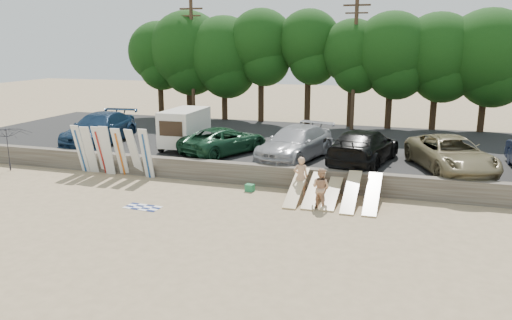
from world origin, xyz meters
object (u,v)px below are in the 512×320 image
(car_2, at_px, (295,143))
(beachgoer_b, at_px, (321,188))
(car_4, at_px, (451,154))
(car_3, at_px, (364,146))
(beachgoer_a, at_px, (301,176))
(box_trailer, at_px, (185,127))
(cooler, at_px, (250,188))
(car_0, at_px, (100,129))
(beach_umbrella, at_px, (7,149))
(car_1, at_px, (224,140))

(car_2, height_order, beachgoer_b, car_2)
(car_4, height_order, beachgoer_b, car_4)
(car_3, bearing_deg, car_4, -173.73)
(beachgoer_a, height_order, beachgoer_b, beachgoer_a)
(box_trailer, height_order, cooler, box_trailer)
(beachgoer_a, bearing_deg, car_4, -168.63)
(car_0, height_order, beachgoer_a, car_0)
(box_trailer, bearing_deg, beach_umbrella, -150.49)
(cooler, bearing_deg, car_0, 167.50)
(car_4, relative_size, beachgoer_a, 3.31)
(box_trailer, height_order, car_1, box_trailer)
(car_2, bearing_deg, box_trailer, -171.53)
(car_0, bearing_deg, car_3, -7.66)
(car_4, height_order, beachgoer_a, car_4)
(beachgoer_a, xyz_separation_m, cooler, (-2.35, -0.01, -0.72))
(beach_umbrella, bearing_deg, car_4, 10.29)
(beach_umbrella, bearing_deg, beachgoer_a, 0.92)
(beachgoer_a, bearing_deg, cooler, -18.99)
(beachgoer_b, bearing_deg, beachgoer_a, -24.57)
(car_3, distance_m, beach_umbrella, 18.46)
(car_0, relative_size, beach_umbrella, 2.39)
(car_3, relative_size, cooler, 15.66)
(beachgoer_b, bearing_deg, car_4, -112.12)
(car_2, bearing_deg, car_4, 12.20)
(car_2, bearing_deg, beach_umbrella, -150.27)
(car_0, height_order, car_1, car_0)
(beach_umbrella, bearing_deg, car_3, 13.53)
(box_trailer, relative_size, car_3, 0.61)
(beachgoer_b, height_order, beach_umbrella, beach_umbrella)
(car_0, height_order, beachgoer_b, car_0)
(beach_umbrella, bearing_deg, car_2, 16.09)
(car_3, height_order, car_4, car_3)
(car_4, distance_m, cooler, 9.55)
(car_0, xyz_separation_m, car_4, (19.55, -0.67, -0.09))
(car_3, bearing_deg, car_2, 13.20)
(car_0, xyz_separation_m, car_2, (12.04, -0.48, -0.06))
(car_1, relative_size, car_3, 0.88)
(beachgoer_a, xyz_separation_m, beach_umbrella, (-15.67, -0.25, 0.29))
(car_2, relative_size, car_4, 0.99)
(car_2, xyz_separation_m, beach_umbrella, (-14.49, -4.18, -0.37))
(box_trailer, xyz_separation_m, cooler, (5.35, -4.53, -1.80))
(box_trailer, height_order, car_4, box_trailer)
(car_1, distance_m, car_3, 7.44)
(car_0, height_order, car_3, car_0)
(car_2, distance_m, car_3, 3.46)
(car_3, distance_m, cooler, 6.32)
(beachgoer_b, bearing_deg, beach_umbrella, 20.46)
(car_1, bearing_deg, car_2, -158.05)
(car_4, relative_size, beach_umbrella, 2.25)
(car_4, xyz_separation_m, cooler, (-8.67, -3.75, -1.35))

